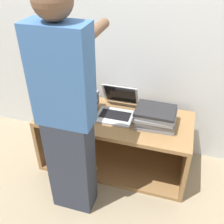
% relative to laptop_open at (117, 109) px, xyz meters
% --- Properties ---
extents(ground_plane, '(12.00, 12.00, 0.00)m').
position_rel_laptop_open_xyz_m(ground_plane, '(0.00, -0.37, -0.64)').
color(ground_plane, gray).
extents(wall_back, '(8.00, 0.05, 2.40)m').
position_rel_laptop_open_xyz_m(wall_back, '(0.00, 0.35, 0.56)').
color(wall_back, silver).
rests_on(wall_back, ground_plane).
extents(cart, '(1.43, 0.62, 0.58)m').
position_rel_laptop_open_xyz_m(cart, '(0.00, 0.00, -0.34)').
color(cart, olive).
rests_on(cart, ground_plane).
extents(laptop_open, '(0.34, 0.39, 0.26)m').
position_rel_laptop_open_xyz_m(laptop_open, '(0.00, 0.00, 0.00)').
color(laptop_open, '#B7B7BC').
rests_on(laptop_open, cart).
extents(laptop_stack_left, '(0.36, 0.28, 0.19)m').
position_rel_laptop_open_xyz_m(laptop_stack_left, '(-0.37, -0.06, 0.04)').
color(laptop_stack_left, gray).
rests_on(laptop_stack_left, cart).
extents(laptop_stack_right, '(0.36, 0.28, 0.16)m').
position_rel_laptop_open_xyz_m(laptop_stack_right, '(0.37, -0.06, 0.03)').
color(laptop_stack_right, gray).
rests_on(laptop_stack_right, cart).
extents(person, '(0.40, 0.54, 1.82)m').
position_rel_laptop_open_xyz_m(person, '(-0.20, -0.61, 0.29)').
color(person, '#2D3342').
rests_on(person, ground_plane).
extents(inventory_tag, '(0.06, 0.02, 0.01)m').
position_rel_laptop_open_xyz_m(inventory_tag, '(-0.37, -0.13, 0.14)').
color(inventory_tag, red).
rests_on(inventory_tag, laptop_stack_left).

